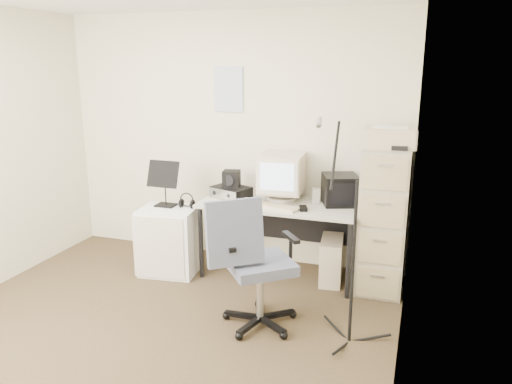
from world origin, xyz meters
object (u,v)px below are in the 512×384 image
(filing_cabinet, at_px, (384,219))
(side_cart, at_px, (169,240))
(desk, at_px, (280,239))
(office_chair, at_px, (260,262))

(filing_cabinet, xyz_separation_m, side_cart, (-1.99, -0.32, -0.32))
(side_cart, bearing_deg, filing_cabinet, 2.48)
(desk, relative_size, side_cart, 2.29)
(filing_cabinet, height_order, desk, filing_cabinet)
(desk, xyz_separation_m, side_cart, (-1.04, -0.29, -0.04))
(desk, distance_m, side_cart, 1.08)
(office_chair, distance_m, side_cart, 1.36)
(office_chair, relative_size, side_cart, 1.61)
(desk, height_order, side_cart, desk)
(side_cart, bearing_deg, desk, 8.97)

